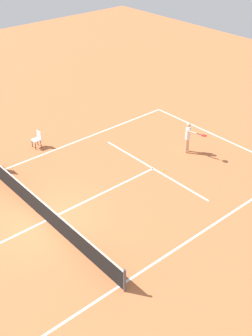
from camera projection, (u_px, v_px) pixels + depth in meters
ground_plane at (46, 221)px, 19.19m from camera, size 60.00×60.00×0.00m
court_lines at (46, 220)px, 19.19m from camera, size 10.07×23.74×0.01m
tennis_net at (45, 212)px, 18.93m from camera, size 10.67×0.10×1.07m
player_serving at (189, 135)px, 23.64m from camera, size 1.34×0.50×1.76m
tennis_ball at (163, 170)px, 22.57m from camera, size 0.07×0.07×0.07m
courtside_chair_mid at (37, 139)px, 24.41m from camera, size 0.44×0.46×0.95m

